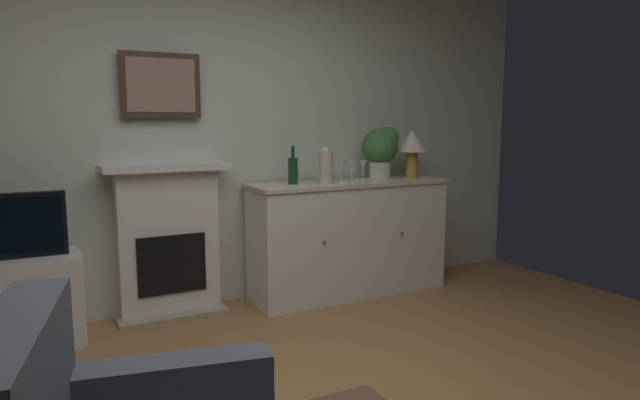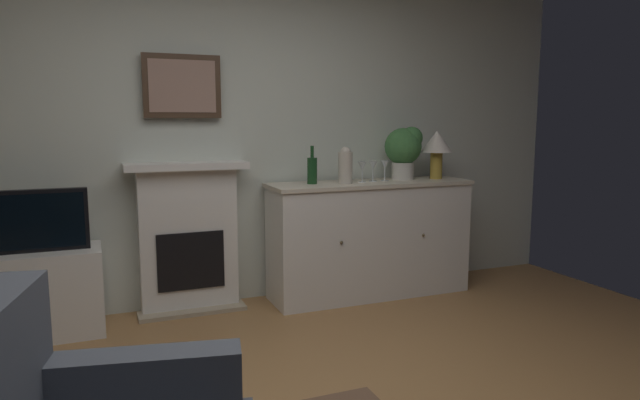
{
  "view_description": "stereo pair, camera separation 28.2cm",
  "coord_description": "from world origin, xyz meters",
  "px_view_note": "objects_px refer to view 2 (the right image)",
  "views": [
    {
      "loc": [
        -1.18,
        -1.91,
        1.4
      ],
      "look_at": [
        0.13,
        0.56,
        1.0
      ],
      "focal_mm": 31.4,
      "sensor_mm": 36.0,
      "label": 1
    },
    {
      "loc": [
        -0.92,
        -2.03,
        1.4
      ],
      "look_at": [
        0.13,
        0.56,
        1.0
      ],
      "focal_mm": 31.4,
      "sensor_mm": 36.0,
      "label": 2
    }
  ],
  "objects_px": {
    "wine_bottle": "(312,170)",
    "tv_cabinet": "(42,293)",
    "vase_decorative": "(345,165)",
    "potted_plant_small": "(404,148)",
    "tv_set": "(36,221)",
    "table_lamp": "(437,145)",
    "fireplace_unit": "(188,237)",
    "framed_picture": "(182,86)",
    "wine_glass_center": "(373,166)",
    "wine_glass_left": "(362,167)",
    "sideboard_cabinet": "(370,238)",
    "wine_glass_right": "(385,166)"
  },
  "relations": [
    {
      "from": "fireplace_unit",
      "to": "wine_bottle",
      "type": "bearing_deg",
      "value": -9.11
    },
    {
      "from": "sideboard_cabinet",
      "to": "tv_cabinet",
      "type": "distance_m",
      "value": 2.39
    },
    {
      "from": "wine_bottle",
      "to": "tv_cabinet",
      "type": "relative_size",
      "value": 0.39
    },
    {
      "from": "tv_cabinet",
      "to": "tv_set",
      "type": "bearing_deg",
      "value": -90.0
    },
    {
      "from": "fireplace_unit",
      "to": "sideboard_cabinet",
      "type": "height_order",
      "value": "fireplace_unit"
    },
    {
      "from": "sideboard_cabinet",
      "to": "fireplace_unit",
      "type": "bearing_deg",
      "value": 172.81
    },
    {
      "from": "wine_bottle",
      "to": "tv_set",
      "type": "distance_m",
      "value": 1.91
    },
    {
      "from": "framed_picture",
      "to": "wine_glass_left",
      "type": "distance_m",
      "value": 1.47
    },
    {
      "from": "sideboard_cabinet",
      "to": "potted_plant_small",
      "type": "distance_m",
      "value": 0.79
    },
    {
      "from": "sideboard_cabinet",
      "to": "wine_glass_right",
      "type": "bearing_deg",
      "value": 8.18
    },
    {
      "from": "fireplace_unit",
      "to": "potted_plant_small",
      "type": "xyz_separation_m",
      "value": [
        1.73,
        -0.13,
        0.63
      ]
    },
    {
      "from": "table_lamp",
      "to": "framed_picture",
      "type": "bearing_deg",
      "value": 173.7
    },
    {
      "from": "vase_decorative",
      "to": "framed_picture",
      "type": "bearing_deg",
      "value": 166.81
    },
    {
      "from": "framed_picture",
      "to": "potted_plant_small",
      "type": "distance_m",
      "value": 1.8
    },
    {
      "from": "wine_bottle",
      "to": "fireplace_unit",
      "type": "bearing_deg",
      "value": 170.89
    },
    {
      "from": "tv_cabinet",
      "to": "sideboard_cabinet",
      "type": "bearing_deg",
      "value": -0.36
    },
    {
      "from": "vase_decorative",
      "to": "potted_plant_small",
      "type": "height_order",
      "value": "potted_plant_small"
    },
    {
      "from": "framed_picture",
      "to": "wine_glass_center",
      "type": "bearing_deg",
      "value": -8.28
    },
    {
      "from": "wine_bottle",
      "to": "tv_cabinet",
      "type": "bearing_deg",
      "value": -179.57
    },
    {
      "from": "fireplace_unit",
      "to": "vase_decorative",
      "type": "xyz_separation_m",
      "value": [
        1.16,
        -0.23,
        0.51
      ]
    },
    {
      "from": "framed_picture",
      "to": "tv_cabinet",
      "type": "distance_m",
      "value": 1.68
    },
    {
      "from": "fireplace_unit",
      "to": "sideboard_cabinet",
      "type": "distance_m",
      "value": 1.42
    },
    {
      "from": "wine_glass_right",
      "to": "wine_glass_left",
      "type": "bearing_deg",
      "value": -170.36
    },
    {
      "from": "fireplace_unit",
      "to": "table_lamp",
      "type": "bearing_deg",
      "value": -5.03
    },
    {
      "from": "wine_glass_right",
      "to": "vase_decorative",
      "type": "bearing_deg",
      "value": -169.58
    },
    {
      "from": "fireplace_unit",
      "to": "wine_glass_left",
      "type": "height_order",
      "value": "fireplace_unit"
    },
    {
      "from": "wine_glass_left",
      "to": "wine_glass_right",
      "type": "bearing_deg",
      "value": 9.64
    },
    {
      "from": "wine_glass_center",
      "to": "tv_cabinet",
      "type": "xyz_separation_m",
      "value": [
        -2.41,
        0.0,
        -0.76
      ]
    },
    {
      "from": "table_lamp",
      "to": "fireplace_unit",
      "type": "bearing_deg",
      "value": 174.97
    },
    {
      "from": "wine_glass_right",
      "to": "table_lamp",
      "type": "bearing_deg",
      "value": -2.44
    },
    {
      "from": "wine_glass_left",
      "to": "potted_plant_small",
      "type": "xyz_separation_m",
      "value": [
        0.41,
        0.06,
        0.13
      ]
    },
    {
      "from": "sideboard_cabinet",
      "to": "potted_plant_small",
      "type": "bearing_deg",
      "value": 7.8
    },
    {
      "from": "fireplace_unit",
      "to": "wine_glass_center",
      "type": "distance_m",
      "value": 1.52
    },
    {
      "from": "wine_glass_right",
      "to": "vase_decorative",
      "type": "relative_size",
      "value": 0.59
    },
    {
      "from": "wine_glass_left",
      "to": "wine_glass_center",
      "type": "height_order",
      "value": "same"
    },
    {
      "from": "wine_glass_center",
      "to": "vase_decorative",
      "type": "distance_m",
      "value": 0.28
    },
    {
      "from": "wine_bottle",
      "to": "tv_cabinet",
      "type": "height_order",
      "value": "wine_bottle"
    },
    {
      "from": "wine_glass_left",
      "to": "tv_cabinet",
      "type": "height_order",
      "value": "wine_glass_left"
    },
    {
      "from": "wine_glass_left",
      "to": "tv_set",
      "type": "relative_size",
      "value": 0.27
    },
    {
      "from": "sideboard_cabinet",
      "to": "potted_plant_small",
      "type": "relative_size",
      "value": 3.81
    },
    {
      "from": "sideboard_cabinet",
      "to": "tv_cabinet",
      "type": "relative_size",
      "value": 2.18
    },
    {
      "from": "wine_bottle",
      "to": "tv_cabinet",
      "type": "distance_m",
      "value": 2.04
    },
    {
      "from": "tv_cabinet",
      "to": "vase_decorative",
      "type": "bearing_deg",
      "value": -1.74
    },
    {
      "from": "table_lamp",
      "to": "tv_cabinet",
      "type": "xyz_separation_m",
      "value": [
        -2.99,
        0.02,
        -0.92
      ]
    },
    {
      "from": "wine_bottle",
      "to": "potted_plant_small",
      "type": "distance_m",
      "value": 0.83
    },
    {
      "from": "wine_glass_left",
      "to": "vase_decorative",
      "type": "xyz_separation_m",
      "value": [
        -0.16,
        -0.03,
        0.02
      ]
    },
    {
      "from": "framed_picture",
      "to": "sideboard_cabinet",
      "type": "relative_size",
      "value": 0.34
    },
    {
      "from": "tv_set",
      "to": "table_lamp",
      "type": "bearing_deg",
      "value": 0.16
    },
    {
      "from": "vase_decorative",
      "to": "table_lamp",
      "type": "bearing_deg",
      "value": 3.36
    },
    {
      "from": "fireplace_unit",
      "to": "sideboard_cabinet",
      "type": "relative_size",
      "value": 0.67
    }
  ]
}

